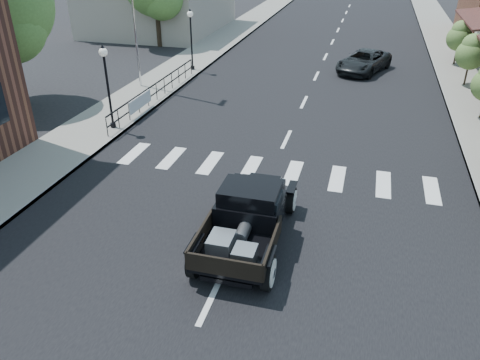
# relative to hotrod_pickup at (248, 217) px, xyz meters

# --- Properties ---
(ground) EXTENTS (120.00, 120.00, 0.00)m
(ground) POSITION_rel_hotrod_pickup_xyz_m (-0.26, 0.55, -0.86)
(ground) COLOR black
(ground) RESTS_ON ground
(road) EXTENTS (14.00, 80.00, 0.02)m
(road) POSITION_rel_hotrod_pickup_xyz_m (-0.26, 15.55, -0.85)
(road) COLOR black
(road) RESTS_ON ground
(road_markings) EXTENTS (12.00, 60.00, 0.06)m
(road_markings) POSITION_rel_hotrod_pickup_xyz_m (-0.26, 10.55, -0.86)
(road_markings) COLOR silver
(road_markings) RESTS_ON ground
(sidewalk_left) EXTENTS (3.00, 80.00, 0.15)m
(sidewalk_left) POSITION_rel_hotrod_pickup_xyz_m (-8.76, 15.55, -0.79)
(sidewalk_left) COLOR gray
(sidewalk_left) RESTS_ON ground
(sidewalk_right) EXTENTS (3.00, 80.00, 0.15)m
(sidewalk_right) POSITION_rel_hotrod_pickup_xyz_m (8.24, 15.55, -0.79)
(sidewalk_right) COLOR gray
(sidewalk_right) RESTS_ON ground
(low_building_left) EXTENTS (10.00, 12.00, 5.00)m
(low_building_left) POSITION_rel_hotrod_pickup_xyz_m (-15.26, 28.55, 1.64)
(low_building_left) COLOR #A79D8C
(low_building_left) RESTS_ON ground
(railing) EXTENTS (0.08, 10.00, 1.00)m
(railing) POSITION_rel_hotrod_pickup_xyz_m (-7.56, 10.55, -0.21)
(railing) COLOR black
(railing) RESTS_ON sidewalk_left
(banner) EXTENTS (0.04, 2.20, 0.60)m
(banner) POSITION_rel_hotrod_pickup_xyz_m (-7.48, 8.55, -0.41)
(banner) COLOR silver
(banner) RESTS_ON sidewalk_left
(lamp_post_b) EXTENTS (0.36, 0.36, 3.60)m
(lamp_post_b) POSITION_rel_hotrod_pickup_xyz_m (-7.86, 6.55, 1.08)
(lamp_post_b) COLOR black
(lamp_post_b) RESTS_ON sidewalk_left
(lamp_post_c) EXTENTS (0.36, 0.36, 3.60)m
(lamp_post_c) POSITION_rel_hotrod_pickup_xyz_m (-7.86, 16.55, 1.08)
(lamp_post_c) COLOR black
(lamp_post_c) RESTS_ON sidewalk_left
(big_tree_near) EXTENTS (5.01, 5.01, 7.36)m
(big_tree_near) POSITION_rel_hotrod_pickup_xyz_m (-14.26, 8.55, 2.82)
(big_tree_near) COLOR #4B7733
(big_tree_near) RESTS_ON ground
(big_tree_far) EXTENTS (4.52, 4.52, 6.63)m
(big_tree_far) POSITION_rel_hotrod_pickup_xyz_m (-12.76, 22.55, 2.45)
(big_tree_far) COLOR #4B7733
(big_tree_far) RESTS_ON ground
(small_tree_d) EXTENTS (1.62, 1.62, 2.70)m
(small_tree_d) POSITION_rel_hotrod_pickup_xyz_m (8.04, 17.56, 0.63)
(small_tree_d) COLOR #4D6C31
(small_tree_d) RESTS_ON sidewalk_right
(small_tree_e) EXTENTS (1.57, 1.57, 2.61)m
(small_tree_e) POSITION_rel_hotrod_pickup_xyz_m (8.04, 22.29, 0.59)
(small_tree_e) COLOR #4D6C31
(small_tree_e) RESTS_ON sidewalk_right
(hotrod_pickup) EXTENTS (2.36, 5.00, 1.73)m
(hotrod_pickup) POSITION_rel_hotrod_pickup_xyz_m (0.00, 0.00, 0.00)
(hotrod_pickup) COLOR black
(hotrod_pickup) RESTS_ON ground
(second_car) EXTENTS (3.62, 5.10, 1.29)m
(second_car) POSITION_rel_hotrod_pickup_xyz_m (2.40, 19.30, -0.22)
(second_car) COLOR black
(second_car) RESTS_ON ground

